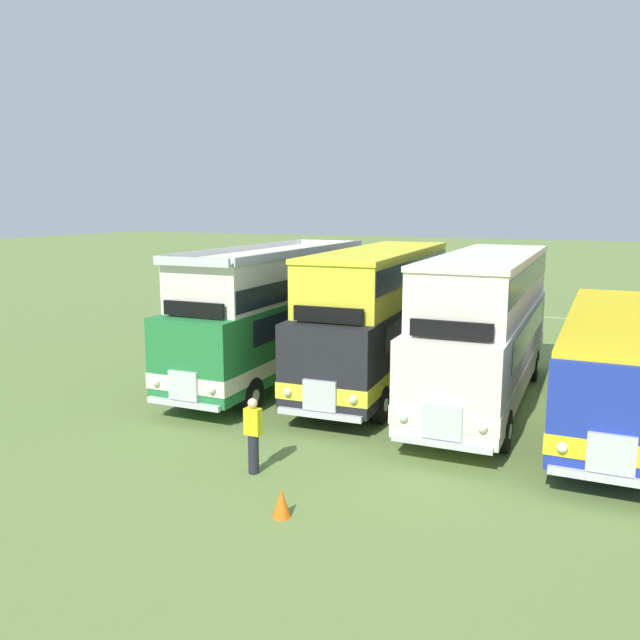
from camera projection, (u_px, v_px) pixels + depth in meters
ground_plane at (544, 409)px, 18.99m from camera, size 200.00×200.00×0.00m
bus_first_in_row at (277, 310)px, 22.15m from camera, size 2.74×10.89×4.52m
bus_second_in_row at (379, 311)px, 21.14m from camera, size 3.08×10.58×4.49m
bus_third_in_row at (485, 322)px, 19.14m from camera, size 2.74×10.72×4.49m
bus_fourth_in_row at (614, 358)px, 17.69m from camera, size 2.65×11.56×2.99m
cone_mid_row at (281, 503)px, 12.36m from camera, size 0.36×0.36×0.56m
marshal_person at (253, 435)px, 14.28m from camera, size 0.36×0.24×1.73m
rope_fence_line at (570, 324)px, 28.71m from camera, size 23.76×0.08×1.05m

